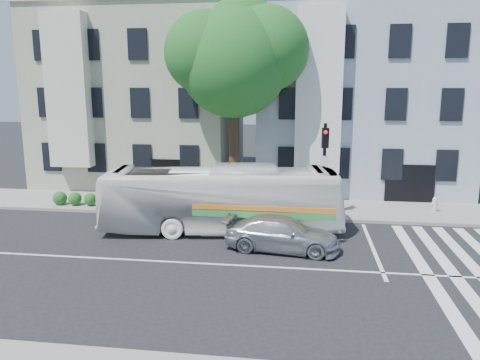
% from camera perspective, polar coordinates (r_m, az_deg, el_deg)
% --- Properties ---
extents(ground, '(120.00, 120.00, 0.00)m').
position_cam_1_polar(ground, '(17.44, -4.88, -10.11)').
color(ground, black).
rests_on(ground, ground).
extents(sidewalk_far, '(80.00, 4.00, 0.15)m').
position_cam_1_polar(sidewalk_far, '(24.90, -0.88, -3.20)').
color(sidewalk_far, gray).
rests_on(sidewalk_far, ground).
extents(building_left, '(12.00, 10.00, 11.00)m').
position_cam_1_polar(building_left, '(32.59, -11.44, 9.73)').
color(building_left, '#989F85').
rests_on(building_left, ground).
extents(building_right, '(12.00, 10.00, 11.00)m').
position_cam_1_polar(building_right, '(30.99, 14.21, 9.52)').
color(building_right, '#A3B1C2').
rests_on(building_right, ground).
extents(street_tree, '(7.30, 5.90, 11.10)m').
position_cam_1_polar(street_tree, '(24.83, -0.53, 14.82)').
color(street_tree, '#2D2116').
rests_on(street_tree, ground).
extents(bus, '(3.83, 10.78, 2.94)m').
position_cam_1_polar(bus, '(20.62, -2.30, -2.35)').
color(bus, white).
rests_on(bus, ground).
extents(sedan, '(2.38, 4.72, 1.31)m').
position_cam_1_polar(sedan, '(18.60, 5.14, -6.56)').
color(sedan, silver).
rests_on(sedan, ground).
extents(hedge, '(8.47, 2.75, 0.70)m').
position_cam_1_polar(hedge, '(24.86, -12.47, -2.50)').
color(hedge, '#31611F').
rests_on(hedge, sidewalk_far).
extents(traffic_signal, '(0.49, 0.55, 4.65)m').
position_cam_1_polar(traffic_signal, '(22.46, 10.25, 2.62)').
color(traffic_signal, black).
rests_on(traffic_signal, ground).
extents(fire_hydrant, '(0.44, 0.29, 0.76)m').
position_cam_1_polar(fire_hydrant, '(25.42, 22.65, -2.73)').
color(fire_hydrant, silver).
rests_on(fire_hydrant, sidewalk_far).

